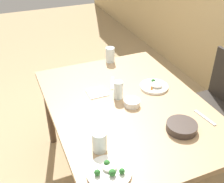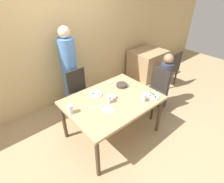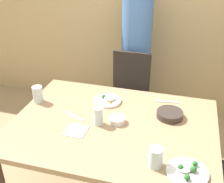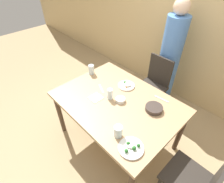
{
  "view_description": "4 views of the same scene",
  "coord_description": "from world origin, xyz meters",
  "px_view_note": "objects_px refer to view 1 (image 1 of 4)",
  "views": [
    {
      "loc": [
        1.43,
        -0.71,
        1.88
      ],
      "look_at": [
        -0.15,
        -0.06,
        0.77
      ],
      "focal_mm": 45.0,
      "sensor_mm": 36.0,
      "label": 1
    },
    {
      "loc": [
        -1.43,
        -1.66,
        2.32
      ],
      "look_at": [
        -0.03,
        -0.02,
        0.91
      ],
      "focal_mm": 28.0,
      "sensor_mm": 36.0,
      "label": 2
    },
    {
      "loc": [
        0.42,
        -1.56,
        1.89
      ],
      "look_at": [
        -0.01,
        0.02,
        0.99
      ],
      "focal_mm": 45.0,
      "sensor_mm": 36.0,
      "label": 3
    },
    {
      "loc": [
        1.02,
        -1.06,
        2.15
      ],
      "look_at": [
        -0.1,
        0.01,
        0.82
      ],
      "focal_mm": 28.0,
      "sensor_mm": 36.0,
      "label": 4
    }
  ],
  "objects_px": {
    "plate_rice_adult": "(154,86)",
    "chair_adult_spot": "(213,101)",
    "bowl_curry": "(182,127)",
    "glass_water_tall": "(99,141)"
  },
  "relations": [
    {
      "from": "bowl_curry",
      "to": "plate_rice_adult",
      "type": "distance_m",
      "value": 0.5
    },
    {
      "from": "plate_rice_adult",
      "to": "bowl_curry",
      "type": "bearing_deg",
      "value": -10.46
    },
    {
      "from": "bowl_curry",
      "to": "glass_water_tall",
      "type": "bearing_deg",
      "value": -93.62
    },
    {
      "from": "chair_adult_spot",
      "to": "bowl_curry",
      "type": "bearing_deg",
      "value": -56.41
    },
    {
      "from": "glass_water_tall",
      "to": "chair_adult_spot",
      "type": "bearing_deg",
      "value": 109.11
    },
    {
      "from": "bowl_curry",
      "to": "plate_rice_adult",
      "type": "bearing_deg",
      "value": 169.54
    },
    {
      "from": "chair_adult_spot",
      "to": "bowl_curry",
      "type": "height_order",
      "value": "chair_adult_spot"
    },
    {
      "from": "bowl_curry",
      "to": "plate_rice_adult",
      "type": "height_order",
      "value": "plate_rice_adult"
    },
    {
      "from": "plate_rice_adult",
      "to": "chair_adult_spot",
      "type": "bearing_deg",
      "value": 85.75
    },
    {
      "from": "plate_rice_adult",
      "to": "glass_water_tall",
      "type": "bearing_deg",
      "value": -53.24
    }
  ]
}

